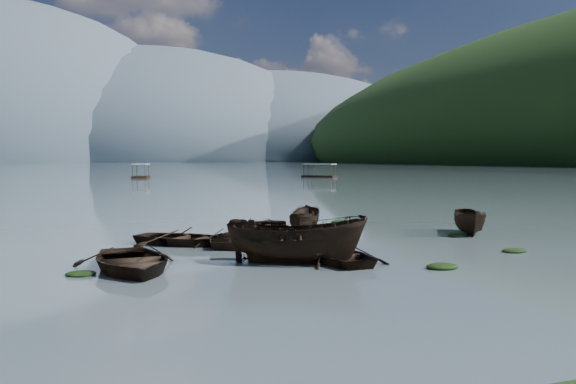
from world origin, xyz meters
name	(u,v)px	position (x,y,z in m)	size (l,w,h in m)	color
ground_plane	(416,267)	(0.00, 0.00, 0.00)	(2400.00, 2400.00, 0.00)	slate
haze_mtn_c	(151,161)	(140.00, 900.00, 0.00)	(520.00, 520.00, 260.00)	#475666
haze_mtn_d	(270,161)	(320.00, 900.00, 0.00)	(520.00, 520.00, 220.00)	#475666
rowboat_0	(131,271)	(-9.20, 2.86, 0.00)	(3.59, 5.03, 1.04)	black
rowboat_1	(235,244)	(-4.07, 7.97, 0.00)	(3.12, 4.37, 0.91)	black
rowboat_2	(296,264)	(-3.56, 2.18, 0.00)	(1.90, 5.04, 1.95)	black
rowboat_3	(336,261)	(-2.01, 2.15, 0.00)	(2.95, 4.13, 0.86)	black
rowboat_5	(470,234)	(7.84, 7.34, 0.00)	(1.43, 3.79, 1.46)	black
rowboat_6	(184,245)	(-6.19, 8.64, 0.00)	(3.18, 4.45, 0.92)	black
rowboat_7	(259,230)	(-1.22, 13.02, 0.00)	(2.85, 3.99, 0.83)	black
rowboat_8	(304,232)	(0.45, 10.93, 0.00)	(1.42, 3.78, 1.46)	black
weed_clump_0	(81,275)	(-10.82, 2.62, 0.00)	(0.97, 0.79, 0.21)	black
weed_clump_1	(235,249)	(-4.50, 6.52, 0.00)	(1.00, 0.80, 0.22)	black
weed_clump_2	(442,268)	(0.69, -0.54, 0.00)	(1.14, 0.91, 0.25)	black
weed_clump_3	(458,236)	(6.64, 6.71, 0.00)	(0.97, 0.82, 0.21)	black
weed_clump_4	(515,252)	(5.63, 1.62, 0.00)	(1.04, 0.83, 0.22)	black
weed_clump_6	(201,239)	(-5.04, 10.25, 0.00)	(0.96, 0.80, 0.20)	black
weed_clump_7	(341,223)	(4.28, 14.45, 0.00)	(1.22, 0.98, 0.27)	black
pontoon_centre	(141,178)	(6.45, 104.30, 0.00)	(2.81, 6.74, 2.58)	black
pontoon_right	(319,177)	(39.93, 96.41, 0.00)	(2.77, 6.65, 2.55)	black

